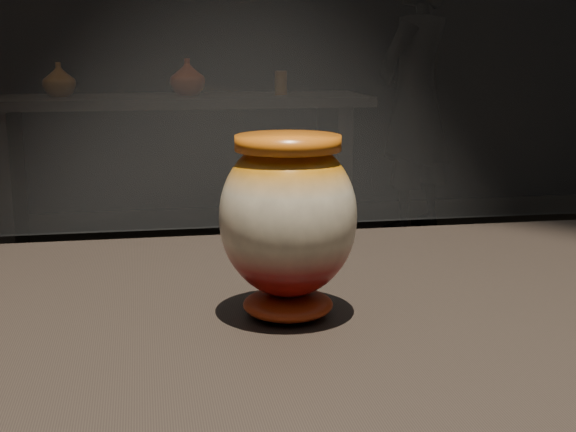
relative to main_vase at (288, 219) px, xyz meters
name	(u,v)px	position (x,y,z in m)	size (l,w,h in m)	color
main_vase	(288,219)	(0.00, 0.00, 0.00)	(0.15, 0.15, 0.18)	maroon
back_shelf	(177,146)	(0.04, 3.49, -0.36)	(2.00, 0.60, 0.90)	black
back_vase_left	(59,80)	(-0.54, 3.51, -0.01)	(0.17, 0.17, 0.17)	#935A15
back_vase_mid	(187,77)	(0.11, 3.51, 0.00)	(0.18, 0.18, 0.19)	maroon
back_vase_right	(281,83)	(0.60, 3.48, -0.04)	(0.07, 0.07, 0.13)	#935A15
visitor	(415,98)	(1.53, 4.01, -0.16)	(0.61, 0.40, 1.67)	black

